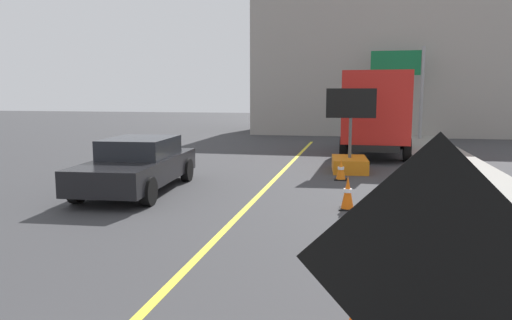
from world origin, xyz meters
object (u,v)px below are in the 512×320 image
object	(u,v)px
pickup_car	(138,164)
traffic_cone_curbside	(341,170)
roadwork_sign	(433,280)
traffic_cone_far_lane	(348,193)
arrow_board_trailer	(350,157)
box_truck	(376,111)
traffic_cone_mid_lane	(355,235)
highway_guide_sign	(407,77)

from	to	relation	value
pickup_car	traffic_cone_curbside	bearing A→B (deg)	27.71
pickup_car	traffic_cone_curbside	xyz separation A→B (m)	(5.14, 2.70, -0.39)
roadwork_sign	traffic_cone_far_lane	size ratio (longest dim) A/B	3.10
arrow_board_trailer	traffic_cone_curbside	xyz separation A→B (m)	(-0.21, -1.69, -0.18)
roadwork_sign	arrow_board_trailer	size ratio (longest dim) A/B	0.86
box_truck	traffic_cone_mid_lane	distance (m)	13.25
traffic_cone_far_lane	traffic_cone_mid_lane	bearing A→B (deg)	-86.51
roadwork_sign	box_truck	distance (m)	17.71
roadwork_sign	pickup_car	distance (m)	10.58
traffic_cone_mid_lane	highway_guide_sign	bearing A→B (deg)	82.88
highway_guide_sign	traffic_cone_mid_lane	world-z (taller)	highway_guide_sign
arrow_board_trailer	highway_guide_sign	distance (m)	11.82
roadwork_sign	box_truck	xyz separation A→B (m)	(0.25, 17.71, 0.35)
box_truck	traffic_cone_mid_lane	xyz separation A→B (m)	(-0.70, -13.15, -1.45)
box_truck	pickup_car	xyz separation A→B (m)	(-6.31, -9.07, -1.12)
traffic_cone_far_lane	highway_guide_sign	bearing A→B (deg)	80.89
box_truck	pickup_car	size ratio (longest dim) A/B	1.39
traffic_cone_mid_lane	traffic_cone_far_lane	size ratio (longest dim) A/B	0.98
highway_guide_sign	traffic_cone_curbside	size ratio (longest dim) A/B	8.13
highway_guide_sign	traffic_cone_curbside	bearing A→B (deg)	-102.85
roadwork_sign	highway_guide_sign	bearing A→B (deg)	85.27
highway_guide_sign	pickup_car	bearing A→B (deg)	-117.46
roadwork_sign	pickup_car	xyz separation A→B (m)	(-6.06, 8.63, -0.78)
arrow_board_trailer	traffic_cone_far_lane	bearing A→B (deg)	-89.27
box_truck	highway_guide_sign	xyz separation A→B (m)	(1.75, 6.45, 1.60)
box_truck	traffic_cone_mid_lane	size ratio (longest dim) A/B	9.08
traffic_cone_far_lane	pickup_car	bearing A→B (deg)	170.07
pickup_car	highway_guide_sign	bearing A→B (deg)	62.54
pickup_car	traffic_cone_curbside	distance (m)	5.82
roadwork_sign	traffic_cone_curbside	xyz separation A→B (m)	(-0.92, 11.33, -1.17)
pickup_car	roadwork_sign	bearing A→B (deg)	-54.91
traffic_cone_mid_lane	traffic_cone_curbside	size ratio (longest dim) A/B	1.20
roadwork_sign	traffic_cone_curbside	bearing A→B (deg)	94.66
highway_guide_sign	roadwork_sign	bearing A→B (deg)	-94.73
traffic_cone_mid_lane	traffic_cone_curbside	bearing A→B (deg)	94.00
arrow_board_trailer	pickup_car	distance (m)	6.93
traffic_cone_mid_lane	traffic_cone_far_lane	bearing A→B (deg)	93.49
arrow_board_trailer	pickup_car	world-z (taller)	arrow_board_trailer
box_truck	highway_guide_sign	distance (m)	6.87
traffic_cone_far_lane	traffic_cone_curbside	bearing A→B (deg)	94.44
pickup_car	traffic_cone_mid_lane	xyz separation A→B (m)	(5.61, -4.08, -0.33)
arrow_board_trailer	traffic_cone_mid_lane	bearing A→B (deg)	-88.25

